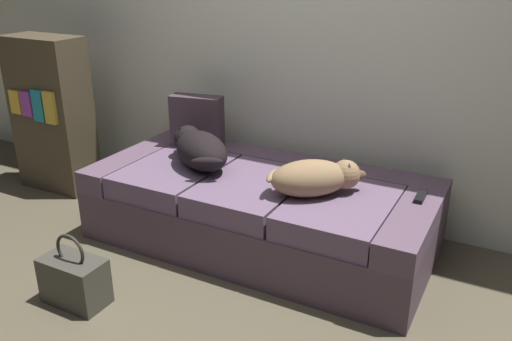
{
  "coord_description": "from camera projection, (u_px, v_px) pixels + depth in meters",
  "views": [
    {
      "loc": [
        1.3,
        -1.5,
        1.6
      ],
      "look_at": [
        0.0,
        0.94,
        0.48
      ],
      "focal_mm": 37.32,
      "sensor_mm": 36.0,
      "label": 1
    }
  ],
  "objects": [
    {
      "name": "ground_plane",
      "position": [
        158.0,
        338.0,
        2.4
      ],
      "size": [
        10.0,
        10.0,
        0.0
      ],
      "primitive_type": "plane",
      "color": "brown"
    },
    {
      "name": "couch",
      "position": [
        260.0,
        210.0,
        3.13
      ],
      "size": [
        1.97,
        0.92,
        0.43
      ],
      "color": "#503D4A",
      "rests_on": "ground"
    },
    {
      "name": "dog_dark",
      "position": [
        199.0,
        148.0,
        3.16
      ],
      "size": [
        0.57,
        0.48,
        0.21
      ],
      "color": "black",
      "rests_on": "couch"
    },
    {
      "name": "dog_tan",
      "position": [
        316.0,
        177.0,
        2.78
      ],
      "size": [
        0.5,
        0.45,
        0.19
      ],
      "color": "#8C6E4C",
      "rests_on": "couch"
    },
    {
      "name": "tv_remote",
      "position": [
        421.0,
        197.0,
        2.76
      ],
      "size": [
        0.05,
        0.15,
        0.02
      ],
      "primitive_type": "cube",
      "rotation": [
        0.0,
        0.0,
        0.02
      ],
      "color": "black",
      "rests_on": "couch"
    },
    {
      "name": "throw_pillow",
      "position": [
        197.0,
        122.0,
        3.46
      ],
      "size": [
        0.36,
        0.18,
        0.34
      ],
      "primitive_type": "cube",
      "rotation": [
        0.0,
        0.0,
        0.19
      ],
      "color": "#3F3239",
      "rests_on": "couch"
    },
    {
      "name": "handbag",
      "position": [
        75.0,
        280.0,
        2.61
      ],
      "size": [
        0.32,
        0.18,
        0.38
      ],
      "color": "#3C3A32",
      "rests_on": "ground"
    },
    {
      "name": "bookshelf",
      "position": [
        52.0,
        114.0,
        3.79
      ],
      "size": [
        0.56,
        0.3,
        1.1
      ],
      "color": "#453C2A",
      "rests_on": "ground"
    }
  ]
}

